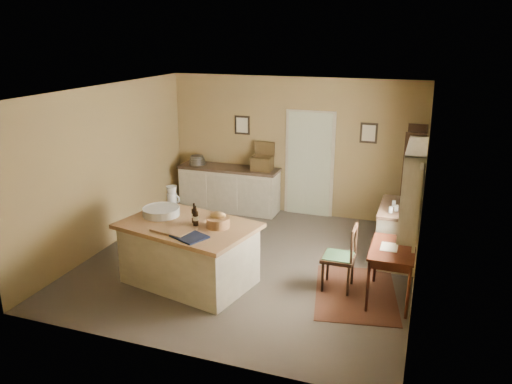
% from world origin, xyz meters
% --- Properties ---
extents(ground, '(5.00, 5.00, 0.00)m').
position_xyz_m(ground, '(0.00, 0.00, 0.00)').
color(ground, brown).
rests_on(ground, ground).
extents(wall_back, '(5.00, 0.10, 2.70)m').
position_xyz_m(wall_back, '(0.00, 2.50, 1.35)').
color(wall_back, olive).
rests_on(wall_back, ground).
extents(wall_front, '(5.00, 0.10, 2.70)m').
position_xyz_m(wall_front, '(0.00, -2.50, 1.35)').
color(wall_front, olive).
rests_on(wall_front, ground).
extents(wall_left, '(0.10, 5.00, 2.70)m').
position_xyz_m(wall_left, '(-2.50, 0.00, 1.35)').
color(wall_left, olive).
rests_on(wall_left, ground).
extents(wall_right, '(0.10, 5.00, 2.70)m').
position_xyz_m(wall_right, '(2.50, 0.00, 1.35)').
color(wall_right, olive).
rests_on(wall_right, ground).
extents(ceiling, '(5.00, 5.00, 0.00)m').
position_xyz_m(ceiling, '(0.00, 0.00, 2.70)').
color(ceiling, silver).
rests_on(ceiling, wall_back).
extents(door, '(0.97, 0.06, 2.11)m').
position_xyz_m(door, '(0.35, 2.47, 1.05)').
color(door, beige).
rests_on(door, ground).
extents(framed_prints, '(2.82, 0.02, 0.38)m').
position_xyz_m(framed_prints, '(0.20, 2.48, 1.72)').
color(framed_prints, black).
rests_on(framed_prints, ground).
extents(window, '(0.25, 1.99, 1.12)m').
position_xyz_m(window, '(2.42, -0.20, 1.55)').
color(window, beige).
rests_on(window, ground).
extents(work_island, '(2.08, 1.58, 1.20)m').
position_xyz_m(work_island, '(-0.60, -0.90, 0.48)').
color(work_island, beige).
rests_on(work_island, ground).
extents(sideboard, '(2.05, 0.58, 1.18)m').
position_xyz_m(sideboard, '(-1.23, 2.20, 0.48)').
color(sideboard, beige).
rests_on(sideboard, ground).
extents(rug, '(1.37, 1.77, 0.01)m').
position_xyz_m(rug, '(1.75, -0.45, 0.00)').
color(rug, '#512D1B').
rests_on(rug, ground).
extents(writing_desk, '(0.58, 0.95, 0.82)m').
position_xyz_m(writing_desk, '(2.20, -0.45, 0.67)').
color(writing_desk, black).
rests_on(writing_desk, ground).
extents(desk_chair, '(0.45, 0.45, 0.95)m').
position_xyz_m(desk_chair, '(1.47, -0.38, 0.48)').
color(desk_chair, black).
rests_on(desk_chair, ground).
extents(right_cabinet, '(0.63, 1.13, 0.99)m').
position_xyz_m(right_cabinet, '(2.20, 0.88, 0.46)').
color(right_cabinet, beige).
rests_on(right_cabinet, ground).
extents(shelving_unit, '(0.33, 0.88, 1.96)m').
position_xyz_m(shelving_unit, '(2.35, 1.95, 0.98)').
color(shelving_unit, black).
rests_on(shelving_unit, ground).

